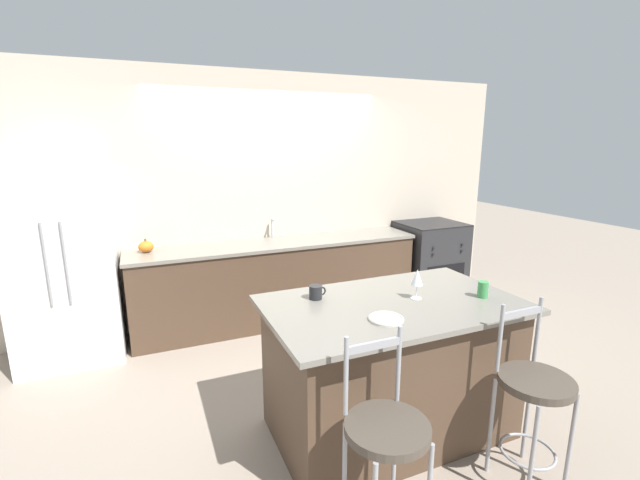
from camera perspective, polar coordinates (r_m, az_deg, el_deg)
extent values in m
plane|color=gray|center=(4.64, -4.00, -12.10)|extent=(18.00, 18.00, 0.00)
cube|color=beige|center=(4.87, -6.82, 5.66)|extent=(6.00, 0.07, 2.70)
cube|color=#4C3828|center=(4.79, -5.50, -5.67)|extent=(3.08, 0.61, 0.87)
cube|color=gray|center=(4.67, -5.62, -0.40)|extent=(3.12, 0.64, 0.03)
cube|color=black|center=(4.67, -5.62, -0.27)|extent=(0.56, 0.33, 0.01)
cylinder|color=#ADAFB5|center=(4.83, -6.39, 1.60)|extent=(0.02, 0.02, 0.22)
cylinder|color=#ADAFB5|center=(4.76, -6.21, 2.64)|extent=(0.02, 0.12, 0.02)
cube|color=#4C3828|center=(3.08, 9.37, -16.70)|extent=(1.55, 0.88, 0.91)
cube|color=gray|center=(2.87, 9.72, -8.51)|extent=(1.67, 1.00, 0.03)
cube|color=white|center=(4.46, -30.98, -2.66)|extent=(0.86, 0.69, 1.82)
cylinder|color=#939399|center=(4.10, -32.72, -2.79)|extent=(0.02, 0.02, 0.69)
cylinder|color=#939399|center=(4.08, -30.82, -2.64)|extent=(0.02, 0.02, 0.69)
cube|color=#28282B|center=(5.63, 14.32, -2.71)|extent=(0.76, 0.67, 0.96)
cube|color=black|center=(5.41, 16.43, -4.77)|extent=(0.55, 0.01, 0.31)
cube|color=black|center=(5.52, 14.60, 2.16)|extent=(0.76, 0.67, 0.02)
cylinder|color=black|center=(5.17, 14.92, -1.07)|extent=(0.03, 0.02, 0.03)
cylinder|color=black|center=(5.44, 18.46, -0.62)|extent=(0.03, 0.02, 0.03)
cylinder|color=black|center=(5.19, 14.87, -1.89)|extent=(0.03, 0.02, 0.03)
cylinder|color=black|center=(5.46, 18.40, -1.40)|extent=(0.03, 0.02, 0.03)
cylinder|color=#99999E|center=(2.48, 3.28, -28.98)|extent=(0.02, 0.02, 0.63)
cylinder|color=#99999E|center=(2.59, 9.85, -26.94)|extent=(0.02, 0.02, 0.63)
cylinder|color=#4C4238|center=(2.22, 8.96, -23.58)|extent=(0.41, 0.41, 0.04)
cylinder|color=#99999E|center=(2.14, 3.48, -17.68)|extent=(0.02, 0.02, 0.41)
cylinder|color=#99999E|center=(2.27, 10.43, -15.94)|extent=(0.02, 0.02, 0.41)
cube|color=#99999E|center=(2.14, 7.18, -13.78)|extent=(0.29, 0.02, 0.04)
cylinder|color=#99999E|center=(2.81, 26.44, -24.61)|extent=(0.02, 0.02, 0.63)
cylinder|color=#99999E|center=(3.01, 30.41, -22.35)|extent=(0.02, 0.02, 0.63)
cylinder|color=#99999E|center=(2.97, 21.83, -21.96)|extent=(0.02, 0.02, 0.63)
cylinder|color=#99999E|center=(3.16, 25.90, -20.08)|extent=(0.02, 0.02, 0.63)
torus|color=#99999E|center=(3.05, 25.92, -23.98)|extent=(0.31, 0.31, 0.02)
cylinder|color=#4C4238|center=(2.81, 26.87, -16.51)|extent=(0.41, 0.41, 0.04)
cylinder|color=#99999E|center=(2.69, 22.88, -11.99)|extent=(0.02, 0.02, 0.41)
cylinder|color=#99999E|center=(2.90, 27.03, -10.59)|extent=(0.02, 0.02, 0.41)
cube|color=#99999E|center=(2.74, 25.30, -8.77)|extent=(0.29, 0.02, 0.04)
cylinder|color=beige|center=(2.59, 8.79, -10.37)|extent=(0.21, 0.21, 0.01)
torus|color=beige|center=(2.59, 8.79, -10.25)|extent=(0.20, 0.20, 0.01)
cylinder|color=white|center=(2.96, 12.69, -7.57)|extent=(0.08, 0.08, 0.00)
cylinder|color=white|center=(2.95, 12.74, -6.70)|extent=(0.01, 0.01, 0.09)
cone|color=white|center=(2.92, 12.84, -4.86)|extent=(0.08, 0.08, 0.11)
cylinder|color=#232326|center=(2.87, -0.60, -6.98)|extent=(0.09, 0.09, 0.09)
torus|color=#232326|center=(2.89, 0.22, -6.83)|extent=(0.06, 0.01, 0.06)
cylinder|color=#3D934C|center=(3.10, 20.89, -6.19)|extent=(0.07, 0.07, 0.11)
ellipsoid|color=orange|center=(4.52, -22.19, -0.83)|extent=(0.14, 0.14, 0.11)
cylinder|color=brown|center=(4.51, -22.27, -0.01)|extent=(0.02, 0.02, 0.02)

